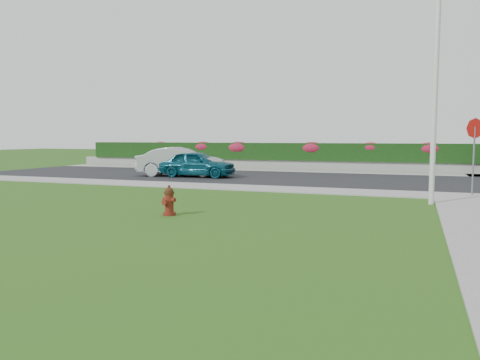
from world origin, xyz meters
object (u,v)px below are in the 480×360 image
at_px(sedan_silver, 181,162).
at_px(stop_sign, 475,137).
at_px(sedan_teal, 197,164).
at_px(utility_pole, 435,93).
at_px(fire_hydrant, 169,201).

distance_m(sedan_silver, stop_sign, 13.95).
height_order(sedan_teal, utility_pole, utility_pole).
xyz_separation_m(fire_hydrant, utility_pole, (6.56, 4.65, 3.02)).
relative_size(sedan_teal, stop_sign, 1.44).
xyz_separation_m(utility_pole, stop_sign, (1.40, 2.62, -1.34)).
bearing_deg(utility_pole, sedan_teal, 150.77).
distance_m(fire_hydrant, utility_pole, 8.59).
relative_size(fire_hydrant, utility_pole, 0.12).
bearing_deg(stop_sign, sedan_silver, 153.61).
xyz_separation_m(fire_hydrant, sedan_silver, (-5.42, 11.00, 0.41)).
bearing_deg(sedan_silver, sedan_teal, -115.39).
relative_size(fire_hydrant, sedan_teal, 0.20).
distance_m(utility_pole, stop_sign, 3.26).
height_order(fire_hydrant, stop_sign, stop_sign).
height_order(sedan_teal, sedan_silver, sedan_silver).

